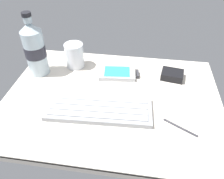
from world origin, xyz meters
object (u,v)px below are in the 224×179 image
object	(u,v)px
juice_cup	(75,56)
stylus_pen	(180,127)
handheld_device	(119,73)
water_bottle	(35,49)
keyboard	(99,108)
charger_block	(172,75)

from	to	relation	value
juice_cup	stylus_pen	xyz separation A→B (cm)	(34.47, -24.02, -3.56)
handheld_device	water_bottle	bearing A→B (deg)	-175.31
keyboard	stylus_pen	bearing A→B (deg)	-8.08
keyboard	handheld_device	xyz separation A→B (cm)	(3.39, 17.58, -0.08)
water_bottle	charger_block	size ratio (longest dim) A/B	2.97
charger_block	stylus_pen	bearing A→B (deg)	-87.33
handheld_device	keyboard	bearing A→B (deg)	-100.91
juice_cup	charger_block	size ratio (longest dim) A/B	1.21
water_bottle	charger_block	world-z (taller)	water_bottle
keyboard	water_bottle	xyz separation A→B (cm)	(-23.57, 15.36, 8.20)
keyboard	stylus_pen	size ratio (longest dim) A/B	3.11
stylus_pen	keyboard	bearing A→B (deg)	-158.60
keyboard	water_bottle	distance (cm)	29.30
juice_cup	stylus_pen	distance (cm)	42.16
charger_block	handheld_device	bearing A→B (deg)	-176.56
keyboard	charger_block	xyz separation A→B (cm)	(20.87, 18.63, 0.39)
water_bottle	stylus_pen	distance (cm)	49.82
handheld_device	juice_cup	xyz separation A→B (cm)	(-15.97, 3.34, 3.18)
juice_cup	water_bottle	distance (cm)	13.32
keyboard	handheld_device	size ratio (longest dim) A/B	2.22
keyboard	water_bottle	bearing A→B (deg)	146.90
stylus_pen	juice_cup	bearing A→B (deg)	174.61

